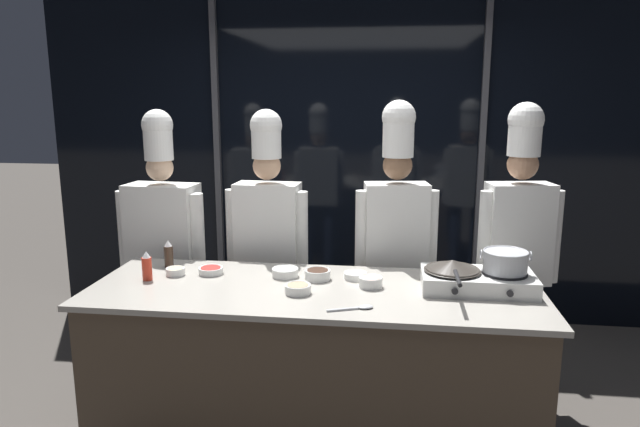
{
  "coord_description": "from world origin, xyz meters",
  "views": [
    {
      "loc": [
        0.4,
        -2.83,
        1.9
      ],
      "look_at": [
        0.0,
        0.25,
        1.25
      ],
      "focal_mm": 32.0,
      "sensor_mm": 36.0,
      "label": 1
    }
  ],
  "objects_px": {
    "squeeze_bottle_soy": "(169,255)",
    "chef_sous": "(268,229)",
    "chef_head": "(163,232)",
    "prep_bowl_soy_glaze": "(318,274)",
    "prep_bowl_ginger": "(175,271)",
    "serving_spoon_slotted": "(359,308)",
    "prep_bowl_chicken": "(355,275)",
    "stock_pot": "(505,261)",
    "portable_stove": "(478,281)",
    "frying_pan": "(452,266)",
    "chef_line": "(396,227)",
    "prep_bowl_mushrooms": "(298,288)",
    "chef_pastry": "(518,230)",
    "prep_bowl_bean_sprouts": "(285,272)",
    "prep_bowl_bell_pepper": "(211,270)",
    "squeeze_bottle_chili": "(147,266)",
    "prep_bowl_shrimp": "(371,281)"
  },
  "relations": [
    {
      "from": "prep_bowl_ginger",
      "to": "chef_sous",
      "type": "xyz_separation_m",
      "value": [
        0.41,
        0.56,
        0.13
      ]
    },
    {
      "from": "prep_bowl_soy_glaze",
      "to": "prep_bowl_chicken",
      "type": "height_order",
      "value": "prep_bowl_soy_glaze"
    },
    {
      "from": "squeeze_bottle_chili",
      "to": "prep_bowl_chicken",
      "type": "relative_size",
      "value": 1.26
    },
    {
      "from": "prep_bowl_mushrooms",
      "to": "chef_sous",
      "type": "xyz_separation_m",
      "value": [
        -0.33,
        0.77,
        0.12
      ]
    },
    {
      "from": "prep_bowl_ginger",
      "to": "chef_pastry",
      "type": "height_order",
      "value": "chef_pastry"
    },
    {
      "from": "squeeze_bottle_chili",
      "to": "chef_line",
      "type": "relative_size",
      "value": 0.09
    },
    {
      "from": "squeeze_bottle_soy",
      "to": "chef_sous",
      "type": "bearing_deg",
      "value": 39.95
    },
    {
      "from": "squeeze_bottle_soy",
      "to": "portable_stove",
      "type": "bearing_deg",
      "value": -5.65
    },
    {
      "from": "prep_bowl_chicken",
      "to": "prep_bowl_ginger",
      "type": "bearing_deg",
      "value": -176.17
    },
    {
      "from": "squeeze_bottle_chili",
      "to": "chef_sous",
      "type": "distance_m",
      "value": 0.85
    },
    {
      "from": "prep_bowl_soy_glaze",
      "to": "prep_bowl_bell_pepper",
      "type": "height_order",
      "value": "prep_bowl_soy_glaze"
    },
    {
      "from": "chef_head",
      "to": "prep_bowl_soy_glaze",
      "type": "bearing_deg",
      "value": 159.38
    },
    {
      "from": "chef_sous",
      "to": "stock_pot",
      "type": "bearing_deg",
      "value": 159.6
    },
    {
      "from": "frying_pan",
      "to": "prep_bowl_shrimp",
      "type": "xyz_separation_m",
      "value": [
        -0.42,
        -0.02,
        -0.1
      ]
    },
    {
      "from": "chef_line",
      "to": "portable_stove",
      "type": "bearing_deg",
      "value": 117.41
    },
    {
      "from": "frying_pan",
      "to": "squeeze_bottle_soy",
      "type": "relative_size",
      "value": 3.07
    },
    {
      "from": "prep_bowl_chicken",
      "to": "prep_bowl_mushrooms",
      "type": "relative_size",
      "value": 0.95
    },
    {
      "from": "frying_pan",
      "to": "prep_bowl_chicken",
      "type": "height_order",
      "value": "frying_pan"
    },
    {
      "from": "prep_bowl_soy_glaze",
      "to": "squeeze_bottle_chili",
      "type": "bearing_deg",
      "value": -171.81
    },
    {
      "from": "prep_bowl_bell_pepper",
      "to": "chef_line",
      "type": "distance_m",
      "value": 1.16
    },
    {
      "from": "prep_bowl_shrimp",
      "to": "prep_bowl_ginger",
      "type": "xyz_separation_m",
      "value": [
        -1.1,
        0.06,
        -0.01
      ]
    },
    {
      "from": "prep_bowl_mushrooms",
      "to": "chef_line",
      "type": "height_order",
      "value": "chef_line"
    },
    {
      "from": "chef_head",
      "to": "chef_pastry",
      "type": "distance_m",
      "value": 2.26
    },
    {
      "from": "stock_pot",
      "to": "squeeze_bottle_soy",
      "type": "relative_size",
      "value": 1.53
    },
    {
      "from": "portable_stove",
      "to": "serving_spoon_slotted",
      "type": "height_order",
      "value": "portable_stove"
    },
    {
      "from": "prep_bowl_ginger",
      "to": "serving_spoon_slotted",
      "type": "distance_m",
      "value": 1.13
    },
    {
      "from": "frying_pan",
      "to": "chef_pastry",
      "type": "distance_m",
      "value": 0.73
    },
    {
      "from": "prep_bowl_bean_sprouts",
      "to": "chef_pastry",
      "type": "relative_size",
      "value": 0.08
    },
    {
      "from": "prep_bowl_chicken",
      "to": "serving_spoon_slotted",
      "type": "bearing_deg",
      "value": -83.79
    },
    {
      "from": "stock_pot",
      "to": "squeeze_bottle_soy",
      "type": "bearing_deg",
      "value": 174.75
    },
    {
      "from": "squeeze_bottle_soy",
      "to": "frying_pan",
      "type": "bearing_deg",
      "value": -6.25
    },
    {
      "from": "prep_bowl_chicken",
      "to": "prep_bowl_ginger",
      "type": "distance_m",
      "value": 1.01
    },
    {
      "from": "chef_sous",
      "to": "chef_line",
      "type": "bearing_deg",
      "value": -177.96
    },
    {
      "from": "prep_bowl_soy_glaze",
      "to": "chef_line",
      "type": "distance_m",
      "value": 0.69
    },
    {
      "from": "prep_bowl_soy_glaze",
      "to": "prep_bowl_shrimp",
      "type": "bearing_deg",
      "value": -17.37
    },
    {
      "from": "frying_pan",
      "to": "chef_sous",
      "type": "bearing_deg",
      "value": 151.72
    },
    {
      "from": "squeeze_bottle_soy",
      "to": "chef_line",
      "type": "distance_m",
      "value": 1.39
    },
    {
      "from": "squeeze_bottle_soy",
      "to": "prep_bowl_soy_glaze",
      "type": "relative_size",
      "value": 1.14
    },
    {
      "from": "prep_bowl_ginger",
      "to": "prep_bowl_soy_glaze",
      "type": "bearing_deg",
      "value": 2.16
    },
    {
      "from": "portable_stove",
      "to": "prep_bowl_ginger",
      "type": "relative_size",
      "value": 5.37
    },
    {
      "from": "frying_pan",
      "to": "stock_pot",
      "type": "bearing_deg",
      "value": 0.9
    },
    {
      "from": "stock_pot",
      "to": "prep_bowl_bean_sprouts",
      "type": "relative_size",
      "value": 1.7
    },
    {
      "from": "prep_bowl_bean_sprouts",
      "to": "chef_pastry",
      "type": "xyz_separation_m",
      "value": [
        1.35,
        0.48,
        0.17
      ]
    },
    {
      "from": "stock_pot",
      "to": "chef_head",
      "type": "bearing_deg",
      "value": 164.39
    },
    {
      "from": "serving_spoon_slotted",
      "to": "prep_bowl_chicken",
      "type": "bearing_deg",
      "value": 96.21
    },
    {
      "from": "portable_stove",
      "to": "squeeze_bottle_soy",
      "type": "relative_size",
      "value": 3.48
    },
    {
      "from": "prep_bowl_shrimp",
      "to": "prep_bowl_ginger",
      "type": "bearing_deg",
      "value": 176.78
    },
    {
      "from": "squeeze_bottle_soy",
      "to": "prep_bowl_bean_sprouts",
      "type": "relative_size",
      "value": 1.11
    },
    {
      "from": "chef_sous",
      "to": "chef_pastry",
      "type": "xyz_separation_m",
      "value": [
        1.55,
        -0.02,
        0.05
      ]
    },
    {
      "from": "prep_bowl_bell_pepper",
      "to": "stock_pot",
      "type": "bearing_deg",
      "value": -3.06
    }
  ]
}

